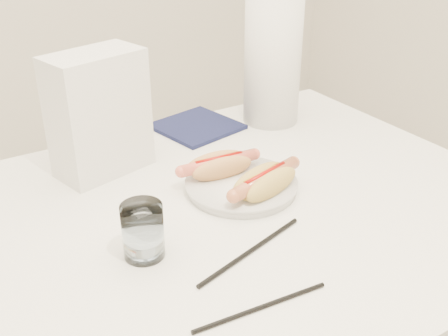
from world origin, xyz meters
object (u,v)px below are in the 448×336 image
hotdog_left (219,166)px  water_glass (143,231)px  plate (241,187)px  napkin_box (99,114)px  hotdog_right (265,182)px  paper_towel_roll (273,61)px  table (190,248)px

hotdog_left → water_glass: bearing=-144.1°
hotdog_left → water_glass: water_glass is taller
plate → napkin_box: 0.30m
hotdog_right → water_glass: 0.25m
hotdog_left → paper_towel_roll: size_ratio=0.53×
plate → hotdog_left: size_ratio=1.29×
hotdog_left → hotdog_right: bearing=-66.4°
plate → hotdog_left: 0.06m
hotdog_right → napkin_box: bearing=111.7°
paper_towel_roll → plate: bearing=-135.2°
hotdog_left → water_glass: size_ratio=1.76×
plate → water_glass: 0.25m
table → water_glass: bearing=-154.1°
hotdog_left → water_glass: 0.25m
table → napkin_box: 0.31m
plate → water_glass: water_glass is taller
water_glass → hotdog_right: bearing=7.7°
paper_towel_roll → hotdog_left: bearing=-143.4°
water_glass → paper_towel_roll: size_ratio=0.30×
hotdog_left → table: bearing=-139.2°
plate → napkin_box: napkin_box is taller
plate → hotdog_right: 0.06m
hotdog_right → paper_towel_roll: bearing=36.9°
hotdog_right → plate: bearing=91.7°
napkin_box → paper_towel_roll: size_ratio=0.81×
plate → water_glass: size_ratio=2.27×
hotdog_right → paper_towel_roll: size_ratio=0.57×
hotdog_right → napkin_box: 0.34m
hotdog_right → water_glass: (-0.25, -0.03, 0.01)m
hotdog_right → water_glass: size_ratio=1.89×
plate → hotdog_right: hotdog_right is taller
hotdog_right → napkin_box: napkin_box is taller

